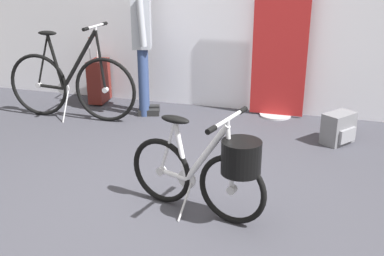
{
  "coord_description": "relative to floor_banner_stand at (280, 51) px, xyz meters",
  "views": [
    {
      "loc": [
        0.95,
        -2.58,
        1.67
      ],
      "look_at": [
        0.06,
        0.34,
        0.55
      ],
      "focal_mm": 42.67,
      "sensor_mm": 36.0,
      "label": 1
    }
  ],
  "objects": [
    {
      "name": "display_bike_left",
      "position": [
        -2.18,
        -0.75,
        -0.35
      ],
      "size": [
        1.53,
        0.53,
        1.06
      ],
      "color": "black",
      "rests_on": "ground_plane"
    },
    {
      "name": "backpack_on_floor",
      "position": [
        0.69,
        -0.66,
        -0.6
      ],
      "size": [
        0.34,
        0.37,
        0.3
      ],
      "color": "slate",
      "rests_on": "ground_plane"
    },
    {
      "name": "ground_plane",
      "position": [
        -0.41,
        -2.46,
        -0.75
      ],
      "size": [
        7.04,
        7.04,
        0.0
      ],
      "primitive_type": "plane",
      "color": "#38383F"
    },
    {
      "name": "visitor_near_wall",
      "position": [
        -1.47,
        -0.35,
        0.16
      ],
      "size": [
        0.35,
        0.51,
        1.59
      ],
      "color": "navy",
      "rests_on": "ground_plane"
    },
    {
      "name": "folding_bike_foreground",
      "position": [
        -0.15,
        -2.35,
        -0.38
      ],
      "size": [
        1.04,
        0.52,
        0.75
      ],
      "color": "black",
      "rests_on": "ground_plane"
    },
    {
      "name": "rolling_suitcase",
      "position": [
        -2.18,
        -0.11,
        -0.46
      ],
      "size": [
        0.22,
        0.38,
        0.83
      ],
      "color": "maroon",
      "rests_on": "ground_plane"
    },
    {
      "name": "floor_banner_stand",
      "position": [
        0.0,
        0.0,
        0.0
      ],
      "size": [
        0.6,
        0.36,
        1.66
      ],
      "color": "#B7B7BC",
      "rests_on": "ground_plane"
    }
  ]
}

